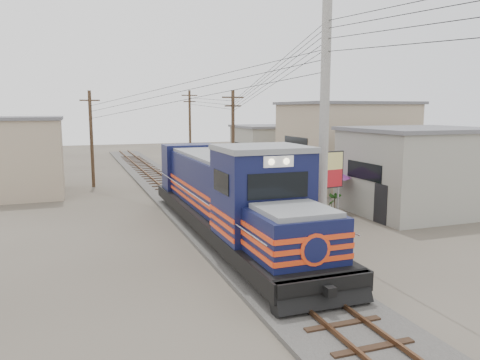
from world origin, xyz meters
name	(u,v)px	position (x,y,z in m)	size (l,w,h in m)	color
ground	(241,248)	(0.00, 0.00, 0.00)	(120.00, 120.00, 0.00)	#473F35
ballast	(185,201)	(0.00, 10.00, 0.08)	(3.60, 70.00, 0.16)	#595651
track	(185,198)	(0.00, 10.00, 0.26)	(1.15, 70.00, 0.12)	#51331E
locomotive	(228,197)	(0.00, 1.69, 1.84)	(3.17, 17.25, 4.28)	black
utility_pole_main	(324,126)	(3.50, -0.50, 5.00)	(0.40, 0.40, 10.00)	#9E9B93
wooden_pole_mid	(233,137)	(4.50, 14.00, 3.68)	(1.60, 0.24, 7.00)	#4C3826
wooden_pole_far	(190,127)	(4.80, 28.00, 3.93)	(1.60, 0.24, 7.50)	#4C3826
wooden_pole_left	(91,137)	(-5.00, 18.00, 3.68)	(1.60, 0.24, 7.00)	#4C3826
power_lines	(186,75)	(-0.14, 8.49, 7.56)	(9.65, 19.00, 3.30)	black
shophouse_front	(418,170)	(11.50, 3.00, 2.36)	(7.35, 6.30, 4.70)	gray
shophouse_mid	(345,144)	(12.50, 12.00, 3.11)	(8.40, 7.35, 6.20)	tan
shophouse_back	(271,148)	(11.00, 22.00, 2.11)	(6.30, 6.30, 4.20)	gray
shophouse_left	(13,157)	(-10.00, 16.00, 2.61)	(6.30, 6.30, 5.20)	tan
billboard	(323,172)	(4.61, 1.42, 2.76)	(2.40, 0.52, 3.73)	#99999E
market_umbrella	(331,173)	(6.95, 4.63, 2.20)	(2.77, 2.77, 2.51)	black
vendor	(321,203)	(5.84, 3.67, 0.79)	(0.57, 0.38, 1.57)	black
plant_nursery	(296,206)	(4.90, 4.65, 0.49)	(3.40, 3.31, 1.12)	#215418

